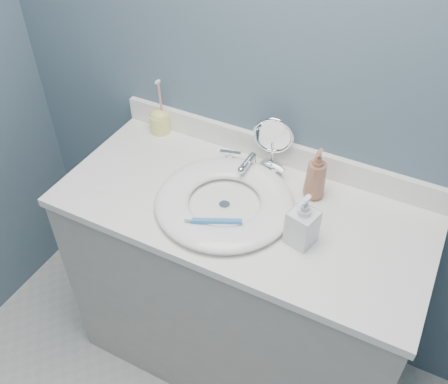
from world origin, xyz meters
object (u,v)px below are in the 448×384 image
Objects in this scene: soap_bottle_amber at (316,174)px; toothbrush_holder at (160,120)px; makeup_mirror at (273,141)px; soap_bottle_clear at (303,220)px.

soap_bottle_amber is 0.82× the size of toothbrush_holder.
makeup_mirror is 0.36m from soap_bottle_clear.
soap_bottle_clear is (0.22, -0.28, -0.03)m from makeup_mirror.
soap_bottle_amber is (0.18, -0.07, -0.02)m from makeup_mirror.
toothbrush_holder is (-0.68, 0.29, -0.04)m from soap_bottle_clear.
makeup_mirror is 0.93× the size of toothbrush_holder.
makeup_mirror reaches higher than soap_bottle_clear.
makeup_mirror is 0.47m from toothbrush_holder.
soap_bottle_amber is at bearing -33.25° from makeup_mirror.
toothbrush_holder is at bearing 170.74° from soap_bottle_clear.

